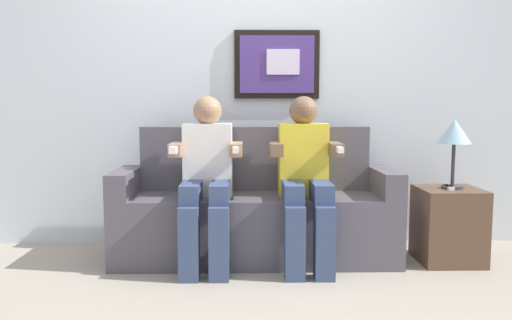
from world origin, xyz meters
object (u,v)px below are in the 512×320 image
(table_lamp, at_px, (454,135))
(spare_remote_on_table, at_px, (448,187))
(person_on_left, at_px, (207,174))
(couch, at_px, (255,214))
(side_table_right, at_px, (448,225))
(person_on_right, at_px, (305,174))

(table_lamp, bearing_deg, spare_remote_on_table, -149.21)
(person_on_left, height_order, spare_remote_on_table, person_on_left)
(couch, height_order, table_lamp, table_lamp)
(couch, distance_m, table_lamp, 1.42)
(side_table_right, relative_size, spare_remote_on_table, 3.85)
(couch, distance_m, person_on_right, 0.46)
(side_table_right, bearing_deg, spare_remote_on_table, -127.66)
(person_on_right, bearing_deg, spare_remote_on_table, 2.04)
(table_lamp, bearing_deg, side_table_right, 151.52)
(couch, xyz_separation_m, table_lamp, (1.31, -0.11, 0.55))
(person_on_left, height_order, side_table_right, person_on_left)
(person_on_right, height_order, spare_remote_on_table, person_on_right)
(side_table_right, xyz_separation_m, spare_remote_on_table, (-0.02, -0.03, 0.26))
(person_on_right, bearing_deg, table_lamp, 3.13)
(person_on_left, bearing_deg, side_table_right, 2.19)
(couch, relative_size, side_table_right, 3.77)
(side_table_right, height_order, table_lamp, table_lamp)
(person_on_left, distance_m, side_table_right, 1.65)
(spare_remote_on_table, bearing_deg, side_table_right, 52.34)
(side_table_right, height_order, spare_remote_on_table, spare_remote_on_table)
(couch, bearing_deg, spare_remote_on_table, -5.96)
(person_on_left, bearing_deg, spare_remote_on_table, 1.24)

